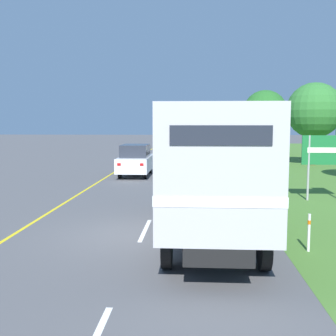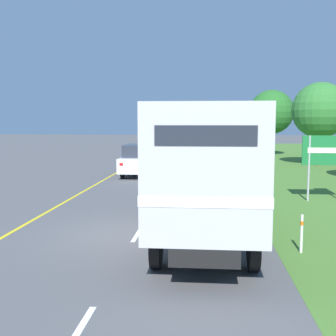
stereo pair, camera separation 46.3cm
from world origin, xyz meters
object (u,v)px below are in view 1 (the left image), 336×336
at_px(roadside_tree_far, 265,112).
at_px(delineator_post, 309,232).
at_px(highway_sign, 327,153).
at_px(roadside_tree_mid, 314,111).
at_px(lead_car_white, 136,160).
at_px(lead_car_white_ahead, 197,144).
at_px(horse_trailer_truck, 211,167).
at_px(lead_car_silver_ahead, 168,140).

relative_size(roadside_tree_far, delineator_post, 6.68).
height_order(highway_sign, roadside_tree_mid, roadside_tree_mid).
relative_size(lead_car_white, roadside_tree_far, 0.69).
xyz_separation_m(lead_car_white_ahead, highway_sign, (5.11, -25.34, 0.94)).
bearing_deg(horse_trailer_truck, lead_car_white, 106.31).
xyz_separation_m(roadside_tree_mid, roadside_tree_far, (-2.06, 9.65, 0.12)).
bearing_deg(horse_trailer_truck, lead_car_white_ahead, 90.34).
bearing_deg(roadside_tree_mid, roadside_tree_far, 102.05).
height_order(horse_trailer_truck, delineator_post, horse_trailer_truck).
relative_size(lead_car_white_ahead, lead_car_silver_ahead, 1.14).
relative_size(lead_car_silver_ahead, roadside_tree_far, 0.62).
xyz_separation_m(horse_trailer_truck, highway_sign, (4.93, 6.03, -0.03)).
bearing_deg(delineator_post, highway_sign, 70.16).
xyz_separation_m(highway_sign, roadside_tree_far, (1.47, 24.42, 2.25)).
bearing_deg(lead_car_white_ahead, highway_sign, -78.59).
distance_m(lead_car_white, lead_car_white_ahead, 18.19).
xyz_separation_m(lead_car_silver_ahead, roadside_tree_mid, (12.39, -23.62, 3.18)).
bearing_deg(highway_sign, lead_car_white, 139.72).
xyz_separation_m(horse_trailer_truck, lead_car_white, (-3.97, 13.57, -1.03)).
xyz_separation_m(highway_sign, roadside_tree_mid, (3.53, 14.77, 2.13)).
bearing_deg(lead_car_white, lead_car_white_ahead, 77.99).
distance_m(lead_car_silver_ahead, roadside_tree_mid, 26.86).
distance_m(horse_trailer_truck, roadside_tree_mid, 22.55).
bearing_deg(roadside_tree_far, highway_sign, -93.45).
xyz_separation_m(lead_car_silver_ahead, highway_sign, (8.86, -38.39, 1.05)).
bearing_deg(delineator_post, lead_car_white_ahead, 94.51).
distance_m(lead_car_white_ahead, lead_car_silver_ahead, 13.58).
height_order(lead_car_white, roadside_tree_far, roadside_tree_far).
relative_size(horse_trailer_truck, roadside_tree_mid, 1.34).
relative_size(horse_trailer_truck, delineator_post, 8.69).
bearing_deg(lead_car_white_ahead, roadside_tree_far, -7.94).
bearing_deg(highway_sign, delineator_post, -109.84).
bearing_deg(roadside_tree_mid, horse_trailer_truck, -112.13).
bearing_deg(roadside_tree_far, horse_trailer_truck, -101.87).
relative_size(lead_car_white_ahead, delineator_post, 4.70).
bearing_deg(roadside_tree_mid, lead_car_white_ahead, 129.29).
xyz_separation_m(lead_car_white_ahead, delineator_post, (2.56, -32.41, -0.52)).
height_order(roadside_tree_mid, delineator_post, roadside_tree_mid).
height_order(lead_car_white, roadside_tree_mid, roadside_tree_mid).
height_order(horse_trailer_truck, highway_sign, horse_trailer_truck).
distance_m(horse_trailer_truck, roadside_tree_far, 31.19).
relative_size(horse_trailer_truck, lead_car_white, 1.88).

